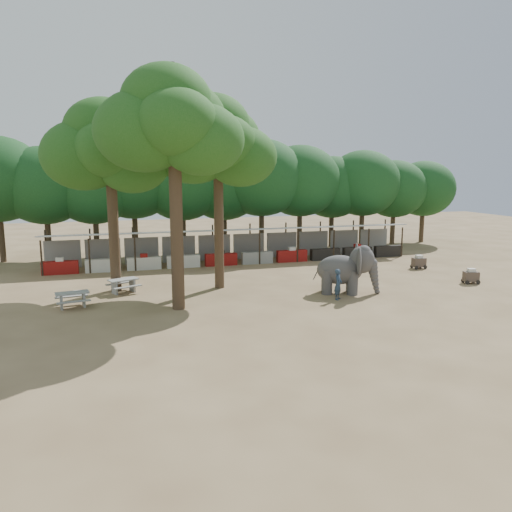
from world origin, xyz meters
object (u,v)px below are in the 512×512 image
object	(u,v)px
yard_tree_back	(215,143)
elephant	(347,269)
cart_front	(471,276)
cart_back	(419,262)
picnic_table_near	(72,298)
picnic_table_far	(123,284)
handler	(338,284)
yard_tree_center	(170,124)
yard_tree_left	(107,149)

from	to	relation	value
yard_tree_back	elephant	size ratio (longest dim) A/B	3.02
cart_front	cart_back	world-z (taller)	cart_back
picnic_table_near	cart_front	bearing A→B (deg)	-11.87
yard_tree_back	elephant	distance (m)	10.55
elephant	picnic_table_far	distance (m)	12.92
yard_tree_back	picnic_table_far	size ratio (longest dim) A/B	5.50
handler	yard_tree_back	bearing A→B (deg)	93.41
yard_tree_center	handler	xyz separation A→B (m)	(8.77, -0.78, -8.37)
picnic_table_near	picnic_table_far	world-z (taller)	picnic_table_near
yard_tree_back	picnic_table_far	bearing A→B (deg)	179.27
picnic_table_near	cart_front	xyz separation A→B (m)	(23.54, -1.03, -0.07)
handler	yard_tree_left	bearing A→B (deg)	106.91
yard_tree_back	cart_back	xyz separation A→B (m)	(15.16, 1.57, -8.06)
picnic_table_far	cart_front	distance (m)	21.24
yard_tree_back	cart_back	world-z (taller)	yard_tree_back
yard_tree_back	elephant	world-z (taller)	yard_tree_back
picnic_table_near	handler	bearing A→B (deg)	-18.77
elephant	picnic_table_near	bearing A→B (deg)	-162.13
yard_tree_left	yard_tree_back	size ratio (longest dim) A/B	0.97
cart_back	cart_front	bearing A→B (deg)	-85.50
picnic_table_near	cart_back	xyz separation A→B (m)	(23.24, 4.06, -0.05)
yard_tree_left	picnic_table_far	distance (m)	7.74
yard_tree_left	picnic_table_far	bearing A→B (deg)	-60.32
handler	picnic_table_far	size ratio (longest dim) A/B	0.82
yard_tree_left	yard_tree_center	bearing A→B (deg)	-59.04
yard_tree_center	cart_back	distance (m)	20.91
yard_tree_center	yard_tree_back	bearing A→B (deg)	53.14
picnic_table_far	cart_back	world-z (taller)	cart_back
yard_tree_back	picnic_table_near	size ratio (longest dim) A/B	6.13
yard_tree_back	cart_front	size ratio (longest dim) A/B	10.44
yard_tree_back	picnic_table_near	xyz separation A→B (m)	(-8.08, -2.49, -8.01)
picnic_table_far	elephant	bearing A→B (deg)	-38.85
elephant	handler	xyz separation A→B (m)	(-1.12, -1.19, -0.56)
yard_tree_center	yard_tree_back	xyz separation A→B (m)	(3.00, 4.00, -0.67)
elephant	cart_front	bearing A→B (deg)	22.63
yard_tree_left	yard_tree_center	xyz separation A→B (m)	(3.00, -5.00, 1.01)
cart_front	picnic_table_near	bearing A→B (deg)	-169.24
yard_tree_center	elephant	distance (m)	12.60
yard_tree_center	handler	size ratio (longest dim) A/B	7.15
yard_tree_back	cart_front	bearing A→B (deg)	-12.82
yard_tree_left	cart_back	bearing A→B (deg)	1.55
yard_tree_back	handler	world-z (taller)	yard_tree_back
cart_front	cart_back	distance (m)	5.10
elephant	yard_tree_back	bearing A→B (deg)	174.54
picnic_table_far	cart_back	distance (m)	20.69
cart_back	yard_tree_center	bearing A→B (deg)	-161.83
yard_tree_center	handler	bearing A→B (deg)	-5.10
yard_tree_left	picnic_table_near	distance (m)	8.67
yard_tree_left	cart_front	world-z (taller)	yard_tree_left
yard_tree_back	cart_front	xyz separation A→B (m)	(15.46, -3.52, -8.08)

